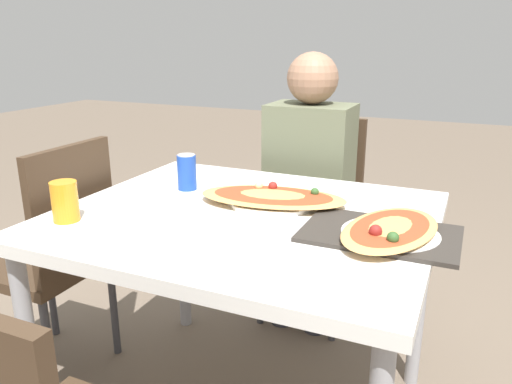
# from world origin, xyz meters

# --- Properties ---
(dining_table) EXTENTS (1.11, 0.95, 0.75)m
(dining_table) POSITION_xyz_m (0.00, 0.00, 0.68)
(dining_table) COLOR white
(dining_table) RESTS_ON ground_plane
(chair_far_seated) EXTENTS (0.40, 0.40, 0.91)m
(chair_far_seated) POSITION_xyz_m (-0.02, 0.81, 0.51)
(chair_far_seated) COLOR #3F2D1E
(chair_far_seated) RESTS_ON ground_plane
(chair_side_left) EXTENTS (0.40, 0.40, 0.91)m
(chair_side_left) POSITION_xyz_m (-0.74, -0.06, 0.51)
(chair_side_left) COLOR #3F2D1E
(chair_side_left) RESTS_ON ground_plane
(person_seated) EXTENTS (0.35, 0.27, 1.21)m
(person_seated) POSITION_xyz_m (-0.02, 0.69, 0.71)
(person_seated) COLOR #2D2D38
(person_seated) RESTS_ON ground_plane
(pizza_main) EXTENTS (0.50, 0.31, 0.05)m
(pizza_main) POSITION_xyz_m (0.05, 0.11, 0.77)
(pizza_main) COLOR white
(pizza_main) RESTS_ON dining_table
(soda_can) EXTENTS (0.07, 0.07, 0.12)m
(soda_can) POSITION_xyz_m (-0.29, 0.14, 0.81)
(soda_can) COLOR #1E47B2
(soda_can) RESTS_ON dining_table
(drink_glass) EXTENTS (0.08, 0.08, 0.12)m
(drink_glass) POSITION_xyz_m (-0.45, -0.27, 0.81)
(drink_glass) COLOR orange
(drink_glass) RESTS_ON dining_table
(serving_tray) EXTENTS (0.41, 0.27, 0.01)m
(serving_tray) POSITION_xyz_m (0.41, -0.02, 0.76)
(serving_tray) COLOR #332D28
(serving_tray) RESTS_ON dining_table
(pizza_second) EXTENTS (0.30, 0.43, 0.06)m
(pizza_second) POSITION_xyz_m (0.44, -0.02, 0.77)
(pizza_second) COLOR white
(pizza_second) RESTS_ON dining_table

